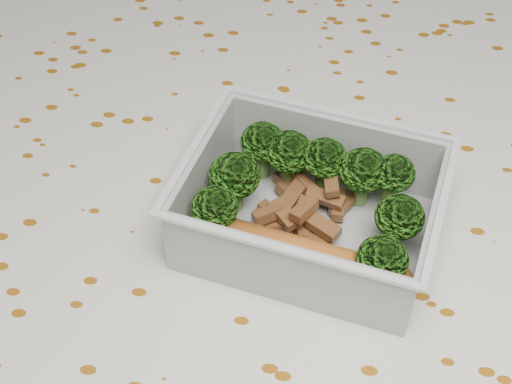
# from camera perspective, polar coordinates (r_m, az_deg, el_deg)

# --- Properties ---
(dining_table) EXTENTS (1.40, 0.90, 0.75)m
(dining_table) POSITION_cam_1_polar(r_m,az_deg,el_deg) (0.56, 1.13, -7.32)
(dining_table) COLOR brown
(dining_table) RESTS_ON ground
(tablecloth) EXTENTS (1.46, 0.96, 0.19)m
(tablecloth) POSITION_cam_1_polar(r_m,az_deg,el_deg) (0.52, 1.22, -4.09)
(tablecloth) COLOR silver
(tablecloth) RESTS_ON dining_table
(lunch_container) EXTENTS (0.18, 0.16, 0.06)m
(lunch_container) POSITION_cam_1_polar(r_m,az_deg,el_deg) (0.46, 4.33, -1.77)
(lunch_container) COLOR silver
(lunch_container) RESTS_ON tablecloth
(broccoli_florets) EXTENTS (0.15, 0.12, 0.04)m
(broccoli_florets) POSITION_cam_1_polar(r_m,az_deg,el_deg) (0.46, 4.67, 0.67)
(broccoli_florets) COLOR #608C3F
(broccoli_florets) RESTS_ON lunch_container
(meat_pile) EXTENTS (0.07, 0.07, 0.03)m
(meat_pile) POSITION_cam_1_polar(r_m,az_deg,el_deg) (0.47, 3.81, -1.46)
(meat_pile) COLOR brown
(meat_pile) RESTS_ON lunch_container
(sausage) EXTENTS (0.14, 0.05, 0.02)m
(sausage) POSITION_cam_1_polar(r_m,az_deg,el_deg) (0.44, 3.53, -5.11)
(sausage) COLOR #B45C22
(sausage) RESTS_ON lunch_container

